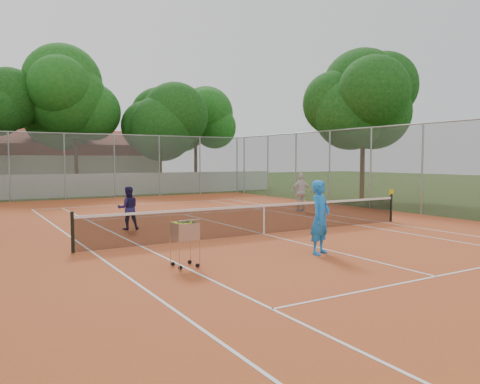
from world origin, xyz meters
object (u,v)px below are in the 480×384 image
tennis_net (264,219)px  clubhouse (50,162)px  player_far_left (128,208)px  player_far_right (301,192)px  ball_hopper (185,243)px  player_near (320,217)px

tennis_net → clubhouse: size_ratio=0.72×
player_far_left → clubhouse: bearing=-84.6°
tennis_net → player_far_left: (-3.46, 3.23, 0.25)m
tennis_net → player_far_right: (5.13, 4.58, 0.40)m
clubhouse → player_far_right: bearing=-73.7°
player_far_left → ball_hopper: bearing=92.6°
player_near → player_far_right: 9.76m
tennis_net → clubhouse: bearing=93.9°
player_far_left → player_far_right: (8.59, 1.36, 0.15)m
player_far_left → tennis_net: bearing=145.6°
tennis_net → ball_hopper: size_ratio=10.65×
clubhouse → player_far_left: (-1.46, -25.77, -1.44)m
player_far_right → ball_hopper: bearing=49.7°
clubhouse → ball_hopper: size_ratio=14.71×
tennis_net → clubhouse: clubhouse is taller
clubhouse → player_far_left: bearing=-93.2°
player_near → ball_hopper: bearing=150.4°
clubhouse → player_far_right: clubhouse is taller
tennis_net → player_near: bearing=-98.8°
tennis_net → player_far_left: 4.74m
tennis_net → player_far_left: size_ratio=7.99×
clubhouse → ball_hopper: (-2.11, -31.98, -1.62)m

